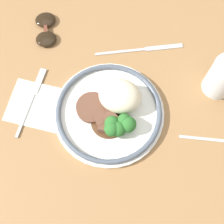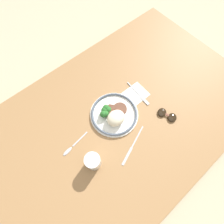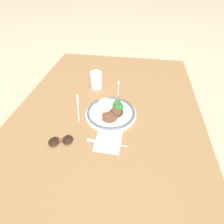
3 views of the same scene
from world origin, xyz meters
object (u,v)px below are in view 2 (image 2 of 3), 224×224
at_px(plate, 114,114).
at_px(sunglasses, 167,115).
at_px(juice_glass, 93,162).
at_px(knife, 132,146).
at_px(fork, 140,95).
at_px(spoon, 71,148).

xyz_separation_m(plate, sunglasses, (-0.22, 0.19, -0.01)).
relative_size(juice_glass, knife, 0.47).
bearing_deg(knife, fork, -161.37).
xyz_separation_m(fork, spoon, (0.47, -0.01, -0.00)).
bearing_deg(spoon, fork, 171.86).
distance_m(fork, spoon, 0.47).
xyz_separation_m(juice_glass, fork, (-0.43, -0.12, -0.04)).
height_order(plate, sunglasses, plate).
bearing_deg(sunglasses, knife, -18.72).
distance_m(fork, sunglasses, 0.18).
height_order(plate, juice_glass, juice_glass).
bearing_deg(knife, juice_glass, -37.32).
xyz_separation_m(fork, sunglasses, (-0.02, 0.18, 0.00)).
bearing_deg(juice_glass, sunglasses, 172.37).
xyz_separation_m(juice_glass, sunglasses, (-0.45, 0.06, -0.04)).
bearing_deg(juice_glass, fork, -164.07).
height_order(juice_glass, fork, juice_glass).
bearing_deg(knife, spoon, -58.51).
relative_size(plate, spoon, 1.58).
xyz_separation_m(juice_glass, knife, (-0.19, 0.06, -0.04)).
xyz_separation_m(knife, sunglasses, (-0.26, -0.00, 0.01)).
distance_m(plate, knife, 0.19).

